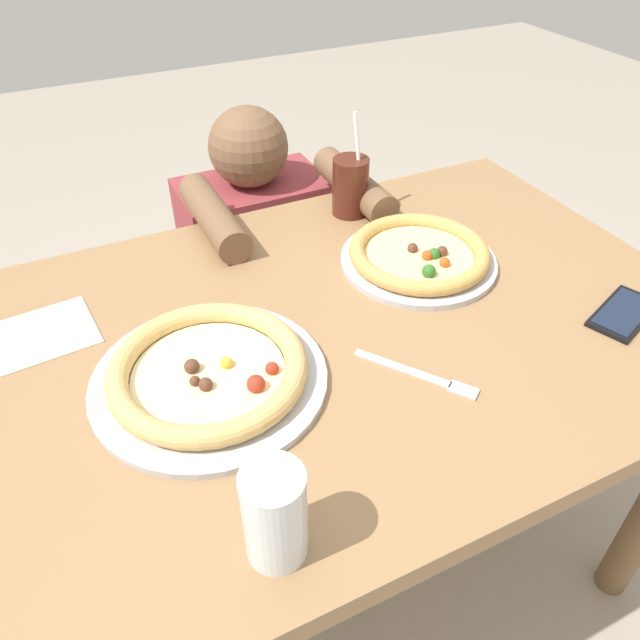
% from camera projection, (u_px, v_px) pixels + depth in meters
% --- Properties ---
extents(ground_plane, '(8.00, 8.00, 0.00)m').
position_uv_depth(ground_plane, '(332.00, 555.00, 1.51)').
color(ground_plane, '#9E9384').
extents(dining_table, '(1.31, 0.86, 0.75)m').
position_uv_depth(dining_table, '(336.00, 370.00, 1.10)').
color(dining_table, '#936D47').
rests_on(dining_table, ground).
extents(pizza_near, '(0.36, 0.36, 0.05)m').
position_uv_depth(pizza_near, '(209.00, 372.00, 0.91)').
color(pizza_near, '#B7B7BC').
rests_on(pizza_near, dining_table).
extents(pizza_far, '(0.30, 0.30, 0.04)m').
position_uv_depth(pizza_far, '(419.00, 255.00, 1.16)').
color(pizza_far, '#B7B7BC').
rests_on(pizza_far, dining_table).
extents(drink_cup_colored, '(0.08, 0.08, 0.22)m').
position_uv_depth(drink_cup_colored, '(350.00, 186.00, 1.29)').
color(drink_cup_colored, '#4C1E14').
rests_on(drink_cup_colored, dining_table).
extents(water_cup_clear, '(0.07, 0.07, 0.14)m').
position_uv_depth(water_cup_clear, '(275.00, 513.00, 0.67)').
color(water_cup_clear, silver).
rests_on(water_cup_clear, dining_table).
extents(paper_napkin, '(0.17, 0.16, 0.00)m').
position_uv_depth(paper_napkin, '(44.00, 334.00, 1.01)').
color(paper_napkin, white).
rests_on(paper_napkin, dining_table).
extents(fork, '(0.13, 0.17, 0.00)m').
position_uv_depth(fork, '(421.00, 375.00, 0.93)').
color(fork, silver).
rests_on(fork, dining_table).
extents(cell_phone, '(0.17, 0.12, 0.01)m').
position_uv_depth(cell_phone, '(624.00, 313.00, 1.05)').
color(cell_phone, black).
rests_on(cell_phone, dining_table).
extents(diner_seated, '(0.40, 0.52, 0.91)m').
position_uv_depth(diner_seated, '(260.00, 283.00, 1.69)').
color(diner_seated, '#333847').
rests_on(diner_seated, ground).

